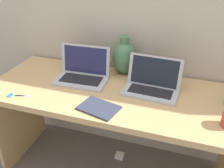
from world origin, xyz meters
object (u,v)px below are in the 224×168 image
laptop_right (152,82)px  power_brick (120,156)px  scissors (15,95)px  laptop_left (83,71)px  green_vase (124,57)px  notebook_stack (99,108)px

laptop_right → power_brick: laptop_right is taller
scissors → laptop_right: bearing=23.1°
laptop_left → green_vase: (0.25, 0.18, 0.06)m
laptop_left → notebook_stack: laptop_left is taller
laptop_left → power_brick: (0.26, 0.06, -0.78)m
green_vase → power_brick: (0.02, -0.12, -0.85)m
laptop_right → power_brick: (-0.23, 0.07, -0.78)m
laptop_left → green_vase: size_ratio=1.31×
laptop_left → green_vase: green_vase is taller
laptop_right → power_brick: size_ratio=5.11×
scissors → power_brick: bearing=35.3°
power_brick → notebook_stack: bearing=-93.7°
laptop_left → scissors: 0.48m
green_vase → scissors: bearing=-136.6°
laptop_left → laptop_right: 0.49m
laptop_right → power_brick: bearing=164.0°
power_brick → green_vase: bearing=97.6°
green_vase → notebook_stack: green_vase is taller
laptop_left → laptop_right: (0.49, -0.01, -0.00)m
notebook_stack → scissors: notebook_stack is taller
green_vase → power_brick: bearing=-82.4°
notebook_stack → scissors: (-0.56, -0.03, -0.00)m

